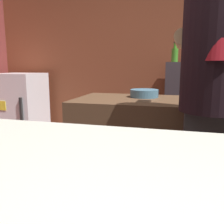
# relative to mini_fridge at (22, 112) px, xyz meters

# --- Properties ---
(wall_back) EXTENTS (5.20, 0.10, 2.70)m
(wall_back) POSITION_rel_mini_fridge_xyz_m (2.07, 0.45, 0.82)
(wall_back) COLOR brown
(wall_back) RESTS_ON ground
(prep_counter) EXTENTS (2.10, 0.60, 0.93)m
(prep_counter) POSITION_rel_mini_fridge_xyz_m (2.42, -1.19, -0.06)
(prep_counter) COLOR brown
(prep_counter) RESTS_ON ground
(back_shelf) EXTENTS (0.76, 0.36, 1.21)m
(back_shelf) POSITION_rel_mini_fridge_xyz_m (2.32, 0.17, 0.07)
(back_shelf) COLOR #3A3136
(back_shelf) RESTS_ON ground
(mini_fridge) EXTENTS (0.57, 0.58, 1.06)m
(mini_fridge) POSITION_rel_mini_fridge_xyz_m (0.00, 0.00, 0.00)
(mini_fridge) COLOR white
(mini_fridge) RESTS_ON ground
(bartender) EXTENTS (0.42, 0.51, 1.74)m
(bartender) POSITION_rel_mini_fridge_xyz_m (2.27, -1.64, 0.48)
(bartender) COLOR #2F2C2E
(bartender) RESTS_ON ground
(mixing_bowl) EXTENTS (0.21, 0.21, 0.06)m
(mixing_bowl) POSITION_rel_mini_fridge_xyz_m (1.85, -1.08, 0.43)
(mixing_bowl) COLOR #436D86
(mixing_bowl) RESTS_ON prep_counter
(bottle_olive_oil) EXTENTS (0.08, 0.08, 0.23)m
(bottle_olive_oil) POSITION_rel_mini_fridge_xyz_m (2.03, 0.11, 0.76)
(bottle_olive_oil) COLOR #448E2A
(bottle_olive_oil) RESTS_ON back_shelf
(bottle_vinegar) EXTENTS (0.07, 0.07, 0.22)m
(bottle_vinegar) POSITION_rel_mini_fridge_xyz_m (2.31, 0.26, 0.76)
(bottle_vinegar) COLOR black
(bottle_vinegar) RESTS_ON back_shelf
(bottle_soy) EXTENTS (0.07, 0.07, 0.24)m
(bottle_soy) POSITION_rel_mini_fridge_xyz_m (2.18, 0.09, 0.77)
(bottle_soy) COLOR #4F8734
(bottle_soy) RESTS_ON back_shelf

